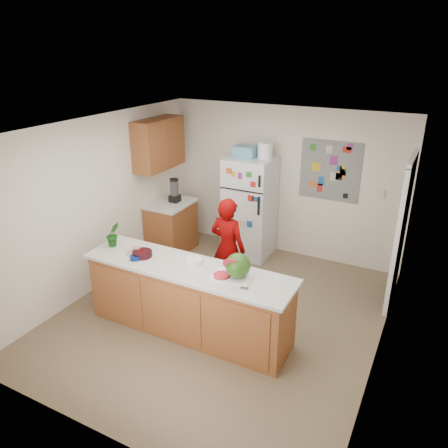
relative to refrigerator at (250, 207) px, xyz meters
The scene contains 26 objects.
floor 2.12m from the refrigerator, 76.54° to the right, with size 4.00×4.50×0.02m, color brown.
wall_back 0.71m from the refrigerator, 40.18° to the left, with size 4.00×0.02×2.50m, color beige.
wall_left 2.48m from the refrigerator, 129.69° to the right, with size 0.02×4.50×2.50m, color beige.
wall_right 3.12m from the refrigerator, 37.39° to the right, with size 0.02×4.50×2.50m, color beige.
ceiling 2.55m from the refrigerator, 76.54° to the right, with size 4.00×4.50×0.02m, color white.
doorway 2.48m from the refrigerator, 10.01° to the right, with size 0.03×0.85×2.04m, color black.
peninsula_base 2.43m from the refrigerator, 84.00° to the right, with size 2.60×0.62×0.88m, color brown.
peninsula_top 2.39m from the refrigerator, 84.00° to the right, with size 2.68×0.70×0.04m, color silver.
side_counter_base 1.41m from the refrigerator, 156.86° to the right, with size 0.60×0.80×0.86m, color brown.
side_counter_top 1.35m from the refrigerator, 156.86° to the right, with size 0.64×0.84×0.04m, color silver.
upper_cabinets 1.82m from the refrigerator, 157.05° to the right, with size 0.35×1.00×0.80m, color brown.
refrigerator is the anchor object (origin of this frame).
fridge_top_bin 0.95m from the refrigerator, behind, with size 0.35×0.28×0.18m, color #5999B2.
photo_collage 1.43m from the refrigerator, 16.61° to the left, with size 0.95×0.01×0.95m, color slate.
person 1.41m from the refrigerator, 78.16° to the right, with size 0.54×0.36×1.49m, color #6A0202.
blender_appliance 1.30m from the refrigerator, 158.82° to the right, with size 0.14×0.14×0.38m, color black.
cutting_board 2.51m from the refrigerator, 70.31° to the right, with size 0.44×0.33×0.01m, color silver.
watermelon 2.52m from the refrigerator, 68.86° to the right, with size 0.29×0.29×0.29m, color #325318.
watermelon_slice 2.52m from the refrigerator, 73.07° to the right, with size 0.19×0.19×0.02m, color red.
cherry_bowl 2.44m from the refrigerator, 99.28° to the right, with size 0.24×0.24×0.07m, color black.
white_bowl 2.30m from the refrigerator, 83.02° to the right, with size 0.21×0.21×0.06m, color white.
cobalt_bowl 2.56m from the refrigerator, 99.43° to the right, with size 0.13×0.13×0.05m, color #031957.
plate 2.42m from the refrigerator, 102.32° to the right, with size 0.28×0.28×0.02m, color beige.
paper_towel 2.51m from the refrigerator, 73.83° to the right, with size 0.17×0.15×0.02m, color white.
keys 2.75m from the refrigerator, 66.97° to the right, with size 0.09×0.04×0.01m, color slate.
potted_plant 2.51m from the refrigerator, 111.48° to the right, with size 0.18×0.15×0.33m, color #0D3F10.
Camera 1 is at (2.33, -4.41, 3.41)m, focal length 35.00 mm.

